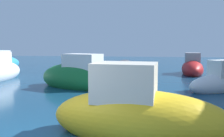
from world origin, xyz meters
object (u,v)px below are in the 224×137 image
at_px(moored_boat_6, 218,82).
at_px(moored_boat_9, 124,68).
at_px(moored_boat_2, 137,115).
at_px(moored_boat_5, 78,77).
at_px(moored_boat_4, 192,68).

bearing_deg(moored_boat_6, moored_boat_9, -83.72).
height_order(moored_boat_2, moored_boat_9, moored_boat_2).
xyz_separation_m(moored_boat_5, moored_boat_9, (1.67, 6.29, -0.17)).
bearing_deg(moored_boat_9, moored_boat_6, -136.34).
bearing_deg(moored_boat_6, moored_boat_5, -32.04).
distance_m(moored_boat_2, moored_boat_9, 12.23).
height_order(moored_boat_4, moored_boat_9, moored_boat_4).
bearing_deg(moored_boat_2, moored_boat_6, 66.20).
bearing_deg(moored_boat_2, moored_boat_9, 103.80).
relative_size(moored_boat_6, moored_boat_9, 0.74).
relative_size(moored_boat_4, moored_boat_6, 1.26).
distance_m(moored_boat_2, moored_boat_4, 12.86).
distance_m(moored_boat_5, moored_boat_6, 6.72).
distance_m(moored_boat_2, moored_boat_6, 6.86).
relative_size(moored_boat_4, moored_boat_9, 0.94).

